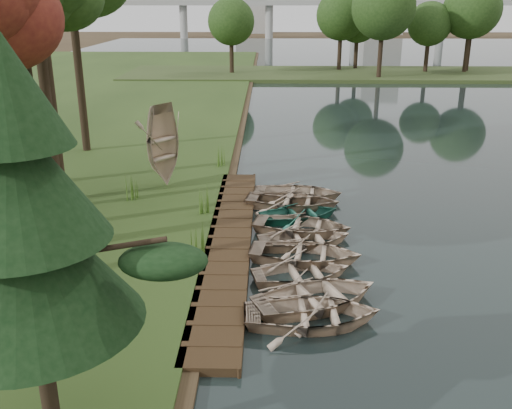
{
  "coord_description": "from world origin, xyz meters",
  "views": [
    {
      "loc": [
        -0.21,
        -19.4,
        8.55
      ],
      "look_at": [
        -0.63,
        1.18,
        1.15
      ],
      "focal_mm": 40.0,
      "sensor_mm": 36.0,
      "label": 1
    }
  ],
  "objects_px": {
    "rowboat_1": "(318,294)",
    "rowboat_2": "(302,270)",
    "pine_tree": "(22,215)",
    "rowboat_0": "(312,311)",
    "boardwalk": "(229,241)",
    "stored_rowboat": "(165,177)"
  },
  "relations": [
    {
      "from": "boardwalk",
      "to": "rowboat_2",
      "type": "relative_size",
      "value": 4.96
    },
    {
      "from": "rowboat_1",
      "to": "rowboat_2",
      "type": "relative_size",
      "value": 1.2
    },
    {
      "from": "boardwalk",
      "to": "pine_tree",
      "type": "relative_size",
      "value": 2.01
    },
    {
      "from": "rowboat_0",
      "to": "pine_tree",
      "type": "distance_m",
      "value": 8.77
    },
    {
      "from": "rowboat_1",
      "to": "rowboat_0",
      "type": "bearing_deg",
      "value": 144.04
    },
    {
      "from": "rowboat_0",
      "to": "rowboat_1",
      "type": "bearing_deg",
      "value": -16.03
    },
    {
      "from": "rowboat_1",
      "to": "rowboat_2",
      "type": "distance_m",
      "value": 1.72
    },
    {
      "from": "rowboat_1",
      "to": "stored_rowboat",
      "type": "xyz_separation_m",
      "value": [
        -6.31,
        10.76,
        0.25
      ]
    },
    {
      "from": "stored_rowboat",
      "to": "pine_tree",
      "type": "height_order",
      "value": "pine_tree"
    },
    {
      "from": "boardwalk",
      "to": "rowboat_0",
      "type": "bearing_deg",
      "value": -64.39
    },
    {
      "from": "pine_tree",
      "to": "rowboat_2",
      "type": "bearing_deg",
      "value": 56.13
    },
    {
      "from": "rowboat_0",
      "to": "rowboat_2",
      "type": "xyz_separation_m",
      "value": [
        -0.14,
        2.65,
        -0.06
      ]
    },
    {
      "from": "rowboat_2",
      "to": "stored_rowboat",
      "type": "bearing_deg",
      "value": 19.56
    },
    {
      "from": "rowboat_2",
      "to": "stored_rowboat",
      "type": "relative_size",
      "value": 0.83
    },
    {
      "from": "pine_tree",
      "to": "rowboat_0",
      "type": "bearing_deg",
      "value": 43.63
    },
    {
      "from": "boardwalk",
      "to": "stored_rowboat",
      "type": "height_order",
      "value": "stored_rowboat"
    },
    {
      "from": "rowboat_0",
      "to": "stored_rowboat",
      "type": "height_order",
      "value": "stored_rowboat"
    },
    {
      "from": "boardwalk",
      "to": "rowboat_2",
      "type": "bearing_deg",
      "value": -49.09
    },
    {
      "from": "rowboat_2",
      "to": "pine_tree",
      "type": "height_order",
      "value": "pine_tree"
    },
    {
      "from": "boardwalk",
      "to": "rowboat_1",
      "type": "bearing_deg",
      "value": -57.78
    },
    {
      "from": "rowboat_2",
      "to": "stored_rowboat",
      "type": "height_order",
      "value": "stored_rowboat"
    },
    {
      "from": "rowboat_0",
      "to": "boardwalk",
      "type": "bearing_deg",
      "value": 22.6
    }
  ]
}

